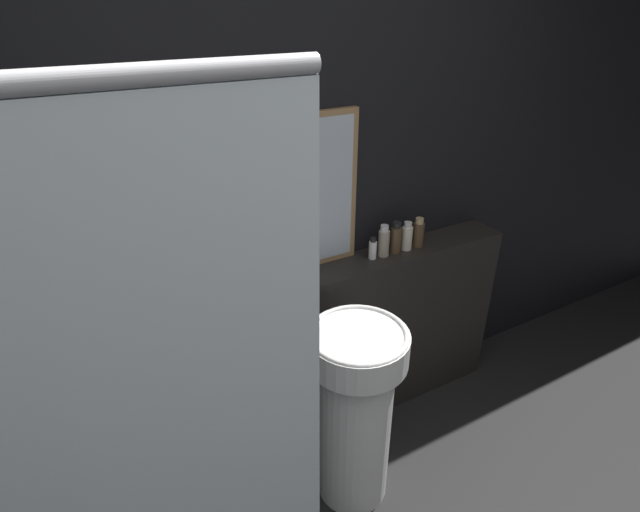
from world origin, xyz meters
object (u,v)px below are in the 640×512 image
at_px(shampoo_bottle, 373,249).
at_px(conditioner_bottle, 384,242).
at_px(body_wash_bottle, 407,237).
at_px(towel_stack, 197,298).
at_px(hand_soap_bottle, 418,233).
at_px(pedestal_sink, 355,408).
at_px(mirror, 291,198).
at_px(lotion_bottle, 396,238).

distance_m(shampoo_bottle, conditioner_bottle, 0.07).
bearing_deg(body_wash_bottle, towel_stack, 180.00).
xyz_separation_m(shampoo_bottle, hand_soap_bottle, (0.27, -0.00, 0.02)).
height_order(pedestal_sink, shampoo_bottle, shampoo_bottle).
bearing_deg(shampoo_bottle, mirror, 167.76).
relative_size(mirror, lotion_bottle, 4.38).
relative_size(shampoo_bottle, conditioner_bottle, 0.68).
relative_size(towel_stack, hand_soap_bottle, 1.07).
height_order(pedestal_sink, mirror, mirror).
relative_size(lotion_bottle, hand_soap_bottle, 1.06).
height_order(towel_stack, body_wash_bottle, body_wash_bottle).
height_order(shampoo_bottle, body_wash_bottle, body_wash_bottle).
xyz_separation_m(conditioner_bottle, body_wash_bottle, (0.14, 0.00, -0.01)).
bearing_deg(body_wash_bottle, hand_soap_bottle, -0.00).
xyz_separation_m(shampoo_bottle, body_wash_bottle, (0.20, 0.00, 0.02)).
height_order(conditioner_bottle, body_wash_bottle, conditioner_bottle).
bearing_deg(pedestal_sink, lotion_bottle, 40.77).
bearing_deg(conditioner_bottle, lotion_bottle, 0.00).
bearing_deg(lotion_bottle, pedestal_sink, -139.23).
bearing_deg(shampoo_bottle, lotion_bottle, 0.00).
bearing_deg(towel_stack, pedestal_sink, -38.99).
height_order(mirror, body_wash_bottle, mirror).
height_order(mirror, lotion_bottle, mirror).
relative_size(pedestal_sink, shampoo_bottle, 8.23).
bearing_deg(hand_soap_bottle, mirror, 172.79).
distance_m(pedestal_sink, mirror, 0.94).
distance_m(towel_stack, conditioner_bottle, 0.92).
height_order(towel_stack, lotion_bottle, lotion_bottle).
distance_m(pedestal_sink, lotion_bottle, 0.82).
relative_size(shampoo_bottle, lotion_bottle, 0.68).
bearing_deg(pedestal_sink, shampoo_bottle, 50.06).
distance_m(mirror, towel_stack, 0.57).
bearing_deg(towel_stack, shampoo_bottle, 0.00).
bearing_deg(towel_stack, hand_soap_bottle, -0.00).
relative_size(conditioner_bottle, body_wash_bottle, 1.09).
bearing_deg(mirror, hand_soap_bottle, -7.21).
bearing_deg(conditioner_bottle, shampoo_bottle, 180.00).
bearing_deg(conditioner_bottle, body_wash_bottle, 0.00).
bearing_deg(hand_soap_bottle, shampoo_bottle, 180.00).
distance_m(pedestal_sink, towel_stack, 0.82).
height_order(pedestal_sink, body_wash_bottle, body_wash_bottle).
distance_m(mirror, lotion_bottle, 0.59).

